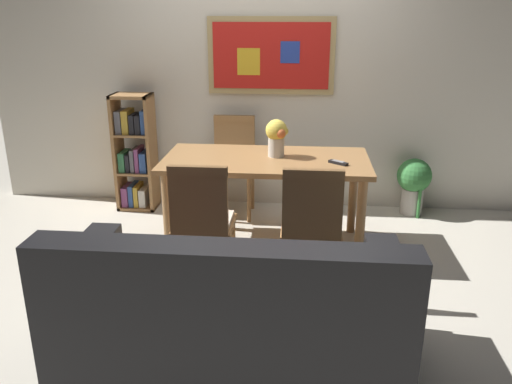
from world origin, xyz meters
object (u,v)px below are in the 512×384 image
leather_couch (229,317)px  bookshelf (135,154)px  dining_table (266,170)px  potted_ivy (414,182)px  dining_chair_near_left (202,215)px  flower_vase (277,135)px  dining_chair_far_left (233,157)px  dining_chair_near_right (312,220)px  tv_remote (338,163)px

leather_couch → bookshelf: bearing=117.8°
dining_table → potted_ivy: 1.59m
dining_chair_near_left → flower_vase: bearing=60.8°
dining_chair_near_left → potted_ivy: dining_chair_near_left is taller
dining_table → dining_chair_near_left: size_ratio=1.76×
potted_ivy → leather_couch: bearing=-120.4°
dining_chair_near_left → flower_vase: (0.45, 0.80, 0.37)m
leather_couch → flower_vase: bearing=84.7°
dining_table → dining_chair_near_left: dining_chair_near_left is taller
dining_chair_far_left → bookshelf: size_ratio=0.82×
dining_chair_far_left → dining_chair_near_right: 1.62m
dining_table → flower_vase: bearing=39.2°
dining_chair_near_right → dining_table: bearing=115.5°
dining_table → flower_vase: size_ratio=5.44×
leather_couch → potted_ivy: bearing=59.6°
dining_table → leather_couch: (-0.07, -1.58, -0.33)m
dining_table → dining_chair_far_left: 0.80m
tv_remote → dining_chair_far_left: bearing=137.8°
leather_couch → tv_remote: bearing=66.8°
dining_chair_far_left → potted_ivy: bearing=3.4°
dining_chair_far_left → bookshelf: bookshelf is taller
bookshelf → dining_chair_far_left: bearing=-1.7°
dining_chair_far_left → flower_vase: flower_vase is taller
dining_chair_near_left → dining_table: bearing=63.3°
leather_couch → potted_ivy: size_ratio=3.32×
dining_chair_far_left → potted_ivy: dining_chair_far_left is taller
dining_chair_near_right → potted_ivy: size_ratio=1.68×
dining_table → leather_couch: 1.61m
dining_chair_near_right → bookshelf: (-1.65, 1.49, 0.00)m
dining_chair_near_right → dining_chair_near_left: bearing=179.6°
dining_chair_far_left → dining_chair_near_right: same height
bookshelf → flower_vase: (1.38, -0.68, 0.37)m
dining_chair_near_left → flower_vase: flower_vase is taller
flower_vase → bookshelf: bearing=153.8°
flower_vase → tv_remote: 0.53m
dining_chair_near_right → leather_couch: (-0.43, -0.83, -0.23)m
dining_table → tv_remote: bearing=-11.2°
potted_ivy → dining_chair_far_left: bearing=-176.6°
dining_chair_far_left → tv_remote: size_ratio=6.07×
flower_vase → tv_remote: bearing=-20.0°
dining_chair_near_left → tv_remote: (0.92, 0.63, 0.21)m
dining_chair_near_left → dining_chair_near_right: bearing=-0.4°
dining_table → dining_chair_far_left: bearing=116.5°
dining_chair_near_right → tv_remote: 0.70m
leather_couch → bookshelf: bookshelf is taller
dining_chair_near_left → tv_remote: size_ratio=6.07×
bookshelf → tv_remote: 2.05m
potted_ivy → tv_remote: bearing=-130.0°
leather_couch → flower_vase: size_ratio=6.10×
dining_chair_near_left → dining_chair_near_right: 0.73m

